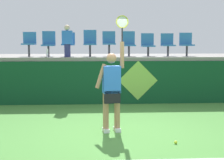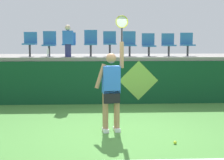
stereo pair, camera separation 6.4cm
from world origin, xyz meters
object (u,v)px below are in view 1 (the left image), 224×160
object	(u,v)px
stadium_chair_4	(109,42)
stadium_chair_0	(29,42)
tennis_ball	(176,142)
stadium_chair_7	(168,43)
stadium_chair_8	(186,43)
stadium_chair_2	(68,43)
stadium_chair_1	(49,43)
tennis_player	(112,88)
stadium_chair_5	(129,43)
water_bottle	(47,53)
stadium_chair_6	(148,44)
spectator_0	(67,40)
stadium_chair_3	(90,42)

from	to	relation	value
stadium_chair_4	stadium_chair_0	bearing A→B (deg)	-179.94
tennis_ball	stadium_chair_7	bearing A→B (deg)	79.37
stadium_chair_8	stadium_chair_2	bearing A→B (deg)	-179.96
tennis_ball	stadium_chair_1	distance (m)	6.31
stadium_chair_4	tennis_player	bearing A→B (deg)	-91.99
stadium_chair_1	stadium_chair_5	world-z (taller)	stadium_chair_5
stadium_chair_2	stadium_chair_5	size ratio (longest dim) A/B	0.95
water_bottle	stadium_chair_2	xyz separation A→B (m)	(0.64, 0.58, 0.32)
stadium_chair_1	stadium_chair_8	xyz separation A→B (m)	(4.74, -0.01, -0.02)
stadium_chair_1	stadium_chair_2	world-z (taller)	stadium_chair_1
stadium_chair_0	stadium_chair_6	distance (m)	4.04
tennis_ball	stadium_chair_1	xyz separation A→B (m)	(-3.12, 5.13, 1.94)
tennis_ball	stadium_chair_4	world-z (taller)	stadium_chair_4
stadium_chair_6	stadium_chair_7	distance (m)	0.69
tennis_player	stadium_chair_2	bearing A→B (deg)	106.76
stadium_chair_5	spectator_0	world-z (taller)	spectator_0
stadium_chair_1	stadium_chair_3	size ratio (longest dim) A/B	0.95
tennis_ball	stadium_chair_0	distance (m)	6.65
tennis_player	stadium_chair_2	size ratio (longest dim) A/B	3.18
stadium_chair_7	water_bottle	bearing A→B (deg)	-171.79
stadium_chair_3	stadium_chair_5	xyz separation A→B (m)	(1.33, 0.00, -0.03)
stadium_chair_1	stadium_chair_4	distance (m)	2.06
stadium_chair_4	stadium_chair_7	distance (m)	2.03
tennis_ball	water_bottle	xyz separation A→B (m)	(-3.09, 4.54, 1.61)
stadium_chair_1	stadium_chair_8	world-z (taller)	stadium_chair_1
stadium_chair_2	stadium_chair_4	distance (m)	1.39
stadium_chair_0	stadium_chair_3	xyz separation A→B (m)	(2.05, 0.01, 0.02)
stadium_chair_6	stadium_chair_8	distance (m)	1.35
tennis_ball	stadium_chair_6	world-z (taller)	stadium_chair_6
water_bottle	stadium_chair_8	world-z (taller)	stadium_chair_8
stadium_chair_1	water_bottle	bearing A→B (deg)	-87.18
water_bottle	stadium_chair_4	world-z (taller)	stadium_chair_4
stadium_chair_7	stadium_chair_0	bearing A→B (deg)	-179.98
stadium_chair_4	water_bottle	bearing A→B (deg)	-163.88
stadium_chair_0	spectator_0	bearing A→B (deg)	-18.54
tennis_player	stadium_chair_8	distance (m)	5.11
tennis_player	stadium_chair_1	world-z (taller)	tennis_player
stadium_chair_5	stadium_chair_7	size ratio (longest dim) A/B	1.09
water_bottle	stadium_chair_8	bearing A→B (deg)	7.10
stadium_chair_0	stadium_chair_7	size ratio (longest dim) A/B	1.05
stadium_chair_4	stadium_chair_7	world-z (taller)	stadium_chair_4
stadium_chair_4	stadium_chair_8	xyz separation A→B (m)	(2.69, 0.00, -0.04)
tennis_player	stadium_chair_5	size ratio (longest dim) A/B	3.01
tennis_player	stadium_chair_1	xyz separation A→B (m)	(-1.91, 4.15, 0.98)
stadium_chair_1	stadium_chair_3	world-z (taller)	stadium_chair_3
stadium_chair_7	stadium_chair_8	world-z (taller)	stadium_chair_8
stadium_chair_2	stadium_chair_6	xyz separation A→B (m)	(2.73, 0.00, -0.04)
stadium_chair_0	stadium_chair_2	distance (m)	1.31
tennis_ball	water_bottle	size ratio (longest dim) A/B	0.24
stadium_chair_5	stadium_chair_7	bearing A→B (deg)	-0.32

